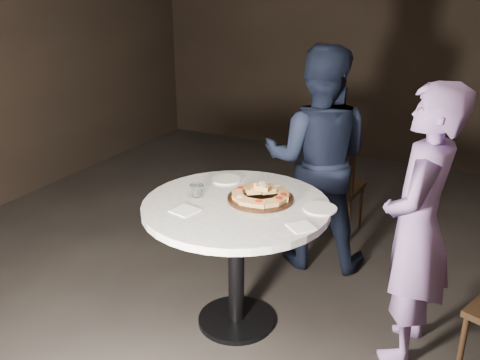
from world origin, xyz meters
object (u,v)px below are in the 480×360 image
at_px(chair_far, 334,183).
at_px(diner_teal, 418,228).
at_px(table, 236,227).
at_px(focaccia_pile, 261,193).
at_px(serving_board, 260,198).
at_px(water_glass, 197,191).
at_px(diner_navy, 317,159).

xyz_separation_m(chair_far, diner_teal, (0.86, -1.22, 0.32)).
bearing_deg(chair_far, table, 85.81).
bearing_deg(chair_far, focaccia_pile, 89.79).
distance_m(serving_board, chair_far, 1.39).
xyz_separation_m(water_glass, chair_far, (0.40, 1.48, -0.39)).
bearing_deg(chair_far, water_glass, 76.31).
bearing_deg(water_glass, focaccia_pile, 21.14).
height_order(diner_navy, diner_teal, diner_navy).
bearing_deg(diner_teal, chair_far, -143.65).
bearing_deg(table, diner_navy, 81.55).
xyz_separation_m(table, serving_board, (0.10, 0.11, 0.16)).
bearing_deg(chair_far, diner_teal, 126.52).
bearing_deg(diner_teal, focaccia_pile, -81.40).
distance_m(table, diner_teal, 1.04).
distance_m(serving_board, diner_navy, 0.87).
relative_size(serving_board, diner_navy, 0.24).
bearing_deg(table, serving_board, 47.48).
height_order(table, serving_board, serving_board).
bearing_deg(water_glass, serving_board, 20.89).
bearing_deg(diner_navy, table, 67.54).
xyz_separation_m(serving_board, chair_far, (0.04, 1.34, -0.36)).
bearing_deg(focaccia_pile, water_glass, -158.86).
bearing_deg(water_glass, diner_navy, 68.27).
xyz_separation_m(focaccia_pile, chair_far, (0.04, 1.34, -0.40)).
bearing_deg(serving_board, chair_far, 88.31).
bearing_deg(serving_board, focaccia_pile, 84.42).
bearing_deg(serving_board, diner_navy, 87.25).
relative_size(serving_board, diner_teal, 0.25).
distance_m(water_glass, diner_navy, 1.09).
bearing_deg(diner_teal, water_glass, -77.26).
bearing_deg(chair_far, diner_navy, 91.75).
distance_m(serving_board, focaccia_pile, 0.04).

